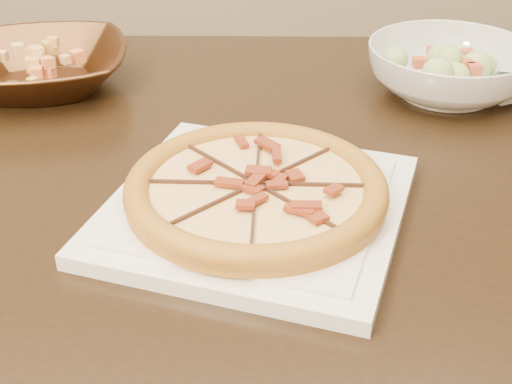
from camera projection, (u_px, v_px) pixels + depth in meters
dining_table at (180, 215)px, 0.98m from camera, size 1.36×0.93×0.75m
plate at (256, 207)px, 0.78m from camera, size 0.40×0.40×0.02m
pizza at (256, 189)px, 0.77m from camera, size 0.28×0.28×0.03m
bronze_bowl at (41, 68)px, 1.07m from camera, size 0.29×0.29×0.06m
mixed_dish at (36, 39)px, 1.04m from camera, size 0.13×0.12×0.03m
salad_bowl at (449, 70)px, 1.05m from camera, size 0.24×0.24×0.08m
salad at (452, 34)px, 1.02m from camera, size 0.09×0.11×0.04m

